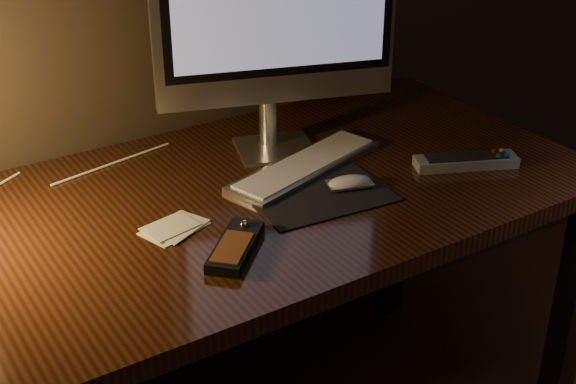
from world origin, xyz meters
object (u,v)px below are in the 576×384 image
monitor (276,8)px  mouse (350,184)px  keyboard (306,165)px  desk (205,241)px  tv_remote (466,161)px  media_remote (236,246)px

monitor → mouse: bearing=-65.1°
monitor → keyboard: size_ratio=1.37×
desk → keyboard: size_ratio=3.97×
keyboard → tv_remote: tv_remote is taller
monitor → tv_remote: (0.30, -0.29, -0.31)m
media_remote → keyboard: bearing=-7.8°
desk → mouse: mouse is taller
desk → keyboard: 0.27m
keyboard → media_remote: media_remote is taller
keyboard → media_remote: 0.37m
keyboard → mouse: bearing=-96.0°
desk → monitor: size_ratio=2.90×
media_remote → monitor: bearing=4.2°
monitor → media_remote: (-0.29, -0.33, -0.31)m
keyboard → tv_remote: bearing=-48.2°
desk → mouse: 0.34m
media_remote → tv_remote: bearing=-40.6°
mouse → tv_remote: (0.27, -0.05, 0.00)m
desk → tv_remote: size_ratio=7.03×
desk → mouse: bearing=-32.9°
monitor → mouse: size_ratio=5.93×
mouse → keyboard: bearing=118.5°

